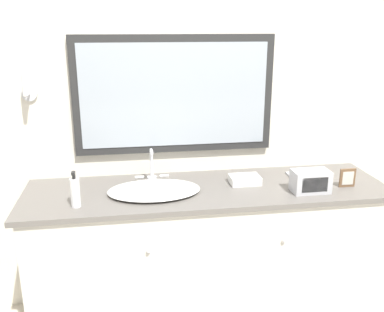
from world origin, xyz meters
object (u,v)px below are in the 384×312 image
Objects in this scene: soap_bottle at (75,192)px; picture_frame at (347,178)px; sink_basin at (154,189)px; appliance_box at (311,181)px.

picture_frame is (1.55, 0.05, -0.03)m from soap_bottle.
sink_basin is 1.13m from picture_frame.
sink_basin is at bearing 175.68° from picture_frame.
sink_basin is 2.65× the size of soap_bottle.
appliance_box is (1.30, 0.01, -0.02)m from soap_bottle.
sink_basin is 2.50× the size of appliance_box.
soap_bottle reaches higher than picture_frame.
appliance_box is 1.88× the size of picture_frame.
soap_bottle is at bearing -178.18° from picture_frame.
soap_bottle is at bearing -162.19° from sink_basin.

